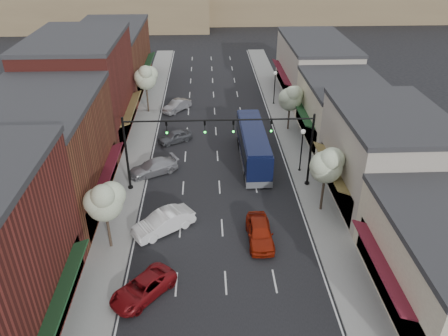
{
  "coord_description": "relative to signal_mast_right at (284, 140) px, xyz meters",
  "views": [
    {
      "loc": [
        -1.05,
        -25.5,
        21.2
      ],
      "look_at": [
        0.4,
        7.63,
        2.2
      ],
      "focal_mm": 35.0,
      "sensor_mm": 36.0,
      "label": 1
    }
  ],
  "objects": [
    {
      "name": "parked_car_d",
      "position": [
        -10.12,
        9.43,
        -3.98
      ],
      "size": [
        4.0,
        3.23,
        1.28
      ],
      "primitive_type": "imported",
      "rotation": [
        0.0,
        0.0,
        -1.03
      ],
      "color": "#505257",
      "rests_on": "ground"
    },
    {
      "name": "sidewalk_right",
      "position": [
        2.78,
        10.5,
        -4.55
      ],
      "size": [
        2.8,
        73.0,
        0.15
      ],
      "primitive_type": "cube",
      "color": "gray",
      "rests_on": "ground"
    },
    {
      "name": "tree_right_near",
      "position": [
        2.73,
        -4.05,
        -0.17
      ],
      "size": [
        2.85,
        2.65,
        5.95
      ],
      "color": "#47382B",
      "rests_on": "ground"
    },
    {
      "name": "curb_right",
      "position": [
        1.38,
        10.5,
        -4.55
      ],
      "size": [
        0.25,
        73.0,
        0.17
      ],
      "primitive_type": "cube",
      "color": "gray",
      "rests_on": "ground"
    },
    {
      "name": "bldg_right_midfar",
      "position": [
        8.08,
        10.0,
        -1.46
      ],
      "size": [
        9.14,
        12.1,
        6.4
      ],
      "color": "beige",
      "rests_on": "ground"
    },
    {
      "name": "sidewalk_left",
      "position": [
        -14.02,
        10.5,
        -4.55
      ],
      "size": [
        2.8,
        73.0,
        0.15
      ],
      "primitive_type": "cube",
      "color": "gray",
      "rests_on": "ground"
    },
    {
      "name": "coach_bus",
      "position": [
        -2.12,
        4.84,
        -2.86
      ],
      "size": [
        2.55,
        11.02,
        3.36
      ],
      "rotation": [
        0.0,
        0.0,
        0.01
      ],
      "color": "black",
      "rests_on": "ground"
    },
    {
      "name": "ground",
      "position": [
        -5.62,
        -8.0,
        -4.62
      ],
      "size": [
        160.0,
        160.0,
        0.0
      ],
      "primitive_type": "plane",
      "color": "black",
      "rests_on": "ground"
    },
    {
      "name": "tree_left_far",
      "position": [
        -13.87,
        17.95,
        -0.02
      ],
      "size": [
        2.85,
        2.65,
        6.13
      ],
      "color": "#47382B",
      "rests_on": "ground"
    },
    {
      "name": "tree_right_far",
      "position": [
        2.73,
        11.95,
        -0.63
      ],
      "size": [
        2.85,
        2.65,
        5.43
      ],
      "color": "#47382B",
      "rests_on": "ground"
    },
    {
      "name": "tree_left_near",
      "position": [
        -13.87,
        -8.05,
        -0.4
      ],
      "size": [
        2.85,
        2.65,
        5.69
      ],
      "color": "#47382B",
      "rests_on": "ground"
    },
    {
      "name": "lamp_post_far",
      "position": [
        2.18,
        20.0,
        -1.62
      ],
      "size": [
        0.44,
        0.44,
        4.44
      ],
      "color": "black",
      "rests_on": "ground"
    },
    {
      "name": "hill_near",
      "position": [
        -30.62,
        70.0,
        -0.62
      ],
      "size": [
        50.0,
        20.0,
        8.0
      ],
      "primitive_type": "cube",
      "color": "#7A6647",
      "rests_on": "ground"
    },
    {
      "name": "lamp_post_near",
      "position": [
        2.18,
        2.5,
        -1.62
      ],
      "size": [
        0.44,
        0.44,
        4.44
      ],
      "color": "black",
      "rests_on": "ground"
    },
    {
      "name": "bldg_right_midnear",
      "position": [
        8.1,
        -2.0,
        -0.72
      ],
      "size": [
        9.14,
        12.1,
        7.9
      ],
      "color": "#AAA092",
      "rests_on": "ground"
    },
    {
      "name": "bldg_left_far",
      "position": [
        -19.84,
        28.0,
        -0.46
      ],
      "size": [
        10.14,
        18.1,
        8.4
      ],
      "color": "brown",
      "rests_on": "ground"
    },
    {
      "name": "bldg_left_midfar",
      "position": [
        -19.86,
        12.0,
        0.78
      ],
      "size": [
        10.14,
        14.1,
        10.9
      ],
      "color": "maroon",
      "rests_on": "ground"
    },
    {
      "name": "bldg_right_far",
      "position": [
        8.09,
        24.0,
        -0.96
      ],
      "size": [
        9.14,
        16.1,
        7.4
      ],
      "color": "#AAA092",
      "rests_on": "ground"
    },
    {
      "name": "curb_left",
      "position": [
        -12.62,
        10.5,
        -4.55
      ],
      "size": [
        0.25,
        73.0,
        0.17
      ],
      "primitive_type": "cube",
      "color": "gray",
      "rests_on": "ground"
    },
    {
      "name": "parked_car_c",
      "position": [
        -11.82,
        2.68,
        -3.93
      ],
      "size": [
        5.12,
        3.96,
        1.39
      ],
      "primitive_type": "imported",
      "rotation": [
        0.0,
        0.0,
        -1.08
      ],
      "color": "#A8A8AE",
      "rests_on": "ground"
    },
    {
      "name": "parked_car_b",
      "position": [
        -10.17,
        -6.19,
        -3.8
      ],
      "size": [
        5.05,
        4.29,
        1.64
      ],
      "primitive_type": "imported",
      "rotation": [
        0.0,
        0.0,
        -0.95
      ],
      "color": "white",
      "rests_on": "ground"
    },
    {
      "name": "parked_car_a",
      "position": [
        -10.97,
        -12.88,
        -3.98
      ],
      "size": [
        4.61,
        4.85,
        1.27
      ],
      "primitive_type": "imported",
      "rotation": [
        0.0,
        0.0,
        -0.72
      ],
      "color": "maroon",
      "rests_on": "ground"
    },
    {
      "name": "signal_mast_left",
      "position": [
        -11.24,
        0.0,
        0.0
      ],
      "size": [
        8.22,
        0.46,
        7.0
      ],
      "color": "black",
      "rests_on": "ground"
    },
    {
      "name": "parked_car_e",
      "position": [
        -10.38,
        18.31,
        -3.94
      ],
      "size": [
        3.72,
        4.16,
        1.37
      ],
      "primitive_type": "imported",
      "rotation": [
        0.0,
        0.0,
        -0.67
      ],
      "color": "#97979C",
      "rests_on": "ground"
    },
    {
      "name": "bldg_left_midnear",
      "position": [
        -19.85,
        -2.0,
        0.03
      ],
      "size": [
        10.14,
        14.1,
        9.4
      ],
      "color": "brown",
      "rests_on": "ground"
    },
    {
      "name": "signal_mast_right",
      "position": [
        0.0,
        0.0,
        0.0
      ],
      "size": [
        8.22,
        0.46,
        7.0
      ],
      "color": "black",
      "rests_on": "ground"
    },
    {
      "name": "red_hatchback",
      "position": [
        -2.86,
        -7.69,
        -3.84
      ],
      "size": [
        1.92,
        4.64,
        1.57
      ],
      "primitive_type": "imported",
      "rotation": [
        0.0,
        0.0,
        0.01
      ],
      "color": "maroon",
      "rests_on": "ground"
    }
  ]
}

